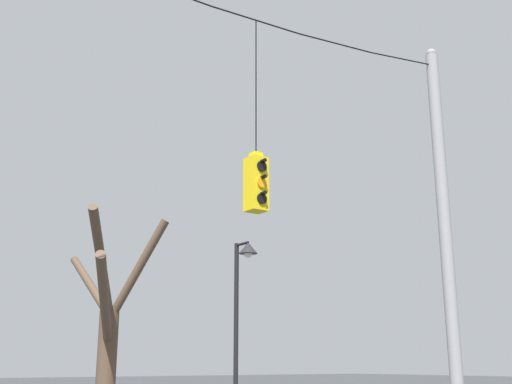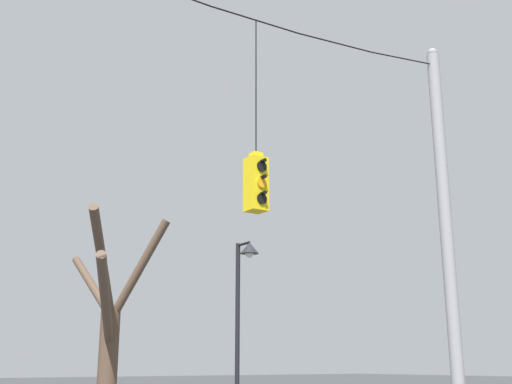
{
  "view_description": "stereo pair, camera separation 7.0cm",
  "coord_description": "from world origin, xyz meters",
  "px_view_note": "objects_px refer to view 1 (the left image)",
  "views": [
    {
      "loc": [
        -4.33,
        -9.27,
        2.24
      ],
      "look_at": [
        2.05,
        -0.17,
        5.22
      ],
      "focal_mm": 45.0,
      "sensor_mm": 36.0,
      "label": 1
    },
    {
      "loc": [
        -4.27,
        -9.31,
        2.24
      ],
      "look_at": [
        2.05,
        -0.17,
        5.22
      ],
      "focal_mm": 45.0,
      "sensor_mm": 36.0,
      "label": 2
    }
  ],
  "objects_px": {
    "utility_pole_right": "(446,245)",
    "traffic_light_over_intersection": "(256,182)",
    "street_lamp": "(242,294)",
    "bare_tree": "(106,341)"
  },
  "relations": [
    {
      "from": "bare_tree",
      "to": "street_lamp",
      "type": "bearing_deg",
      "value": -4.2
    },
    {
      "from": "traffic_light_over_intersection",
      "to": "bare_tree",
      "type": "relative_size",
      "value": 0.67
    },
    {
      "from": "traffic_light_over_intersection",
      "to": "street_lamp",
      "type": "bearing_deg",
      "value": 58.67
    },
    {
      "from": "street_lamp",
      "to": "bare_tree",
      "type": "xyz_separation_m",
      "value": [
        -3.53,
        0.26,
        -1.24
      ]
    },
    {
      "from": "utility_pole_right",
      "to": "traffic_light_over_intersection",
      "type": "relative_size",
      "value": 2.53
    },
    {
      "from": "utility_pole_right",
      "to": "bare_tree",
      "type": "relative_size",
      "value": 1.7
    },
    {
      "from": "traffic_light_over_intersection",
      "to": "street_lamp",
      "type": "xyz_separation_m",
      "value": [
        2.9,
        4.76,
        -1.44
      ]
    },
    {
      "from": "street_lamp",
      "to": "bare_tree",
      "type": "height_order",
      "value": "bare_tree"
    },
    {
      "from": "utility_pole_right",
      "to": "street_lamp",
      "type": "height_order",
      "value": "utility_pole_right"
    },
    {
      "from": "traffic_light_over_intersection",
      "to": "utility_pole_right",
      "type": "bearing_deg",
      "value": 0.09
    }
  ]
}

